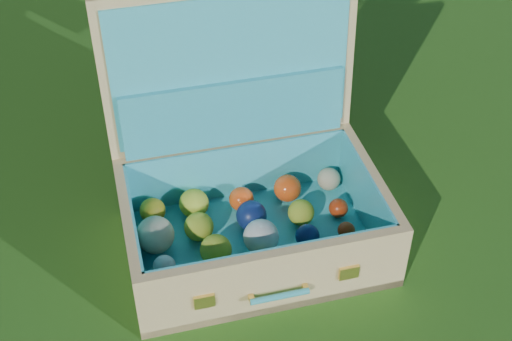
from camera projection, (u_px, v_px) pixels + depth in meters
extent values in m
plane|color=#215114|center=(187.00, 281.00, 1.77)|extent=(60.00, 60.00, 0.00)
cube|color=tan|center=(254.00, 245.00, 1.84)|extent=(0.74, 0.60, 0.02)
cube|color=tan|center=(276.00, 282.00, 1.64)|extent=(0.62, 0.21, 0.19)
cube|color=tan|center=(236.00, 171.00, 1.94)|extent=(0.62, 0.21, 0.19)
cube|color=tan|center=(131.00, 244.00, 1.73)|extent=(0.13, 0.37, 0.19)
cube|color=tan|center=(370.00, 201.00, 1.85)|extent=(0.13, 0.37, 0.19)
cube|color=teal|center=(254.00, 241.00, 1.83)|extent=(0.68, 0.54, 0.01)
cube|color=teal|center=(275.00, 273.00, 1.64)|extent=(0.57, 0.18, 0.17)
cube|color=teal|center=(237.00, 172.00, 1.92)|extent=(0.57, 0.18, 0.17)
cube|color=teal|center=(136.00, 240.00, 1.73)|extent=(0.12, 0.37, 0.17)
cube|color=teal|center=(365.00, 199.00, 1.84)|extent=(0.12, 0.37, 0.17)
cube|color=tan|center=(230.00, 65.00, 1.77)|extent=(0.64, 0.25, 0.43)
cube|color=teal|center=(232.00, 69.00, 1.76)|extent=(0.58, 0.21, 0.38)
cube|color=teal|center=(234.00, 113.00, 1.82)|extent=(0.56, 0.20, 0.18)
cube|color=#F2C659|center=(204.00, 301.00, 1.59)|extent=(0.05, 0.02, 0.04)
cube|color=#F2C659|center=(349.00, 273.00, 1.66)|extent=(0.05, 0.02, 0.04)
cylinder|color=teal|center=(280.00, 296.00, 1.63)|extent=(0.14, 0.06, 0.02)
cube|color=#F2C659|center=(252.00, 299.00, 1.62)|extent=(0.02, 0.02, 0.01)
cube|color=#F2C659|center=(306.00, 288.00, 1.65)|extent=(0.02, 0.02, 0.01)
sphere|color=#FF5015|center=(163.00, 292.00, 1.66)|extent=(0.06, 0.06, 0.06)
sphere|color=gold|center=(222.00, 276.00, 1.69)|extent=(0.07, 0.07, 0.07)
sphere|color=#B49118|center=(265.00, 269.00, 1.71)|extent=(0.07, 0.07, 0.07)
sphere|color=silver|center=(321.00, 262.00, 1.72)|extent=(0.08, 0.08, 0.08)
sphere|color=gold|center=(364.00, 253.00, 1.75)|extent=(0.08, 0.08, 0.08)
sphere|color=silver|center=(164.00, 266.00, 1.73)|extent=(0.06, 0.06, 0.06)
sphere|color=gold|center=(216.00, 250.00, 1.75)|extent=(0.08, 0.08, 0.08)
sphere|color=silver|center=(261.00, 237.00, 1.78)|extent=(0.09, 0.09, 0.09)
sphere|color=navy|center=(307.00, 236.00, 1.80)|extent=(0.06, 0.06, 0.06)
sphere|color=#AF2E0E|center=(346.00, 230.00, 1.83)|extent=(0.05, 0.05, 0.05)
sphere|color=beige|center=(155.00, 235.00, 1.78)|extent=(0.10, 0.10, 0.10)
sphere|color=gold|center=(199.00, 227.00, 1.82)|extent=(0.08, 0.08, 0.08)
sphere|color=navy|center=(251.00, 216.00, 1.85)|extent=(0.08, 0.08, 0.08)
sphere|color=gold|center=(301.00, 212.00, 1.86)|extent=(0.07, 0.07, 0.07)
sphere|color=#AF2E0E|center=(338.00, 208.00, 1.89)|extent=(0.05, 0.05, 0.05)
sphere|color=#B49118|center=(153.00, 211.00, 1.87)|extent=(0.07, 0.07, 0.07)
sphere|color=gold|center=(194.00, 203.00, 1.88)|extent=(0.08, 0.08, 0.08)
sphere|color=#FF5015|center=(241.00, 199.00, 1.90)|extent=(0.07, 0.07, 0.07)
sphere|color=#FF5015|center=(287.00, 188.00, 1.93)|extent=(0.08, 0.08, 0.08)
sphere|color=beige|center=(329.00, 179.00, 1.97)|extent=(0.06, 0.06, 0.06)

